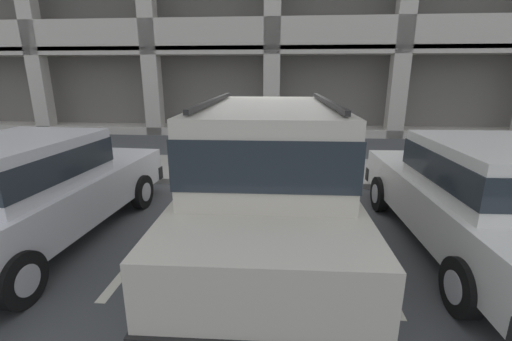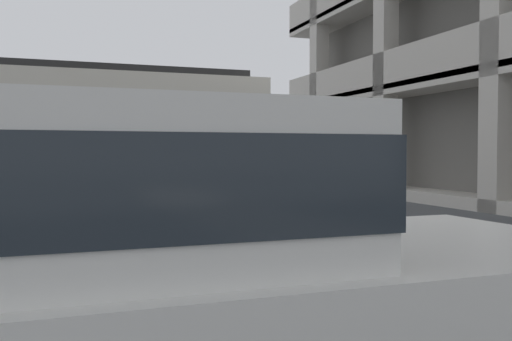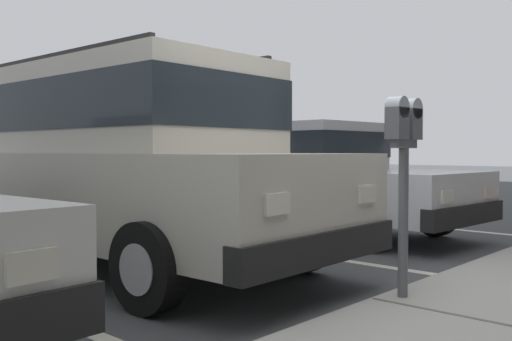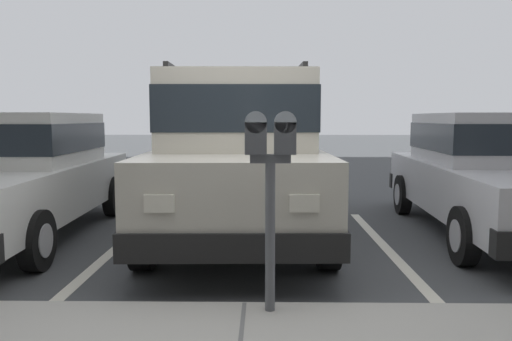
{
  "view_description": "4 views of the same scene",
  "coord_description": "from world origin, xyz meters",
  "px_view_note": "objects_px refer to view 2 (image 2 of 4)",
  "views": [
    {
      "loc": [
        0.37,
        -6.73,
        2.34
      ],
      "look_at": [
        -0.12,
        -1.05,
        0.71
      ],
      "focal_mm": 24.0,
      "sensor_mm": 36.0,
      "label": 1
    },
    {
      "loc": [
        5.41,
        -2.69,
        1.35
      ],
      "look_at": [
        0.0,
        -0.84,
        1.16
      ],
      "focal_mm": 40.0,
      "sensor_mm": 36.0,
      "label": 2
    },
    {
      "loc": [
        3.47,
        2.27,
        1.15
      ],
      "look_at": [
        -0.16,
        -1.03,
        0.98
      ],
      "focal_mm": 40.0,
      "sensor_mm": 36.0,
      "label": 3
    },
    {
      "loc": [
        -0.14,
        3.77,
        1.48
      ],
      "look_at": [
        -0.07,
        -1.12,
        0.96
      ],
      "focal_mm": 35.0,
      "sensor_mm": 36.0,
      "label": 4
    }
  ],
  "objects_px": {
    "parking_meter_near": "(352,168)",
    "fire_hydrant": "(242,197)",
    "parking_meter_far": "(212,157)",
    "red_sedan": "(68,189)",
    "dark_hatchback": "(143,274)",
    "silver_suv": "(87,181)"
  },
  "relations": [
    {
      "from": "parking_meter_near",
      "to": "fire_hydrant",
      "type": "distance_m",
      "value": 5.03
    },
    {
      "from": "red_sedan",
      "to": "parking_meter_far",
      "type": "relative_size",
      "value": 3.02
    },
    {
      "from": "dark_hatchback",
      "to": "parking_meter_near",
      "type": "height_order",
      "value": "dark_hatchback"
    },
    {
      "from": "parking_meter_near",
      "to": "fire_hydrant",
      "type": "relative_size",
      "value": 2.01
    },
    {
      "from": "silver_suv",
      "to": "parking_meter_near",
      "type": "relative_size",
      "value": 3.43
    },
    {
      "from": "silver_suv",
      "to": "parking_meter_far",
      "type": "bearing_deg",
      "value": 155.11
    },
    {
      "from": "parking_meter_near",
      "to": "parking_meter_far",
      "type": "bearing_deg",
      "value": 179.93
    },
    {
      "from": "silver_suv",
      "to": "fire_hydrant",
      "type": "bearing_deg",
      "value": 148.18
    },
    {
      "from": "red_sedan",
      "to": "fire_hydrant",
      "type": "height_order",
      "value": "red_sedan"
    },
    {
      "from": "red_sedan",
      "to": "dark_hatchback",
      "type": "relative_size",
      "value": 1.01
    },
    {
      "from": "dark_hatchback",
      "to": "parking_meter_far",
      "type": "bearing_deg",
      "value": 161.77
    },
    {
      "from": "fire_hydrant",
      "to": "silver_suv",
      "type": "bearing_deg",
      "value": -30.41
    },
    {
      "from": "silver_suv",
      "to": "dark_hatchback",
      "type": "height_order",
      "value": "silver_suv"
    },
    {
      "from": "dark_hatchback",
      "to": "parking_meter_far",
      "type": "relative_size",
      "value": 3.0
    },
    {
      "from": "silver_suv",
      "to": "parking_meter_far",
      "type": "relative_size",
      "value": 3.2
    },
    {
      "from": "silver_suv",
      "to": "parking_meter_near",
      "type": "height_order",
      "value": "silver_suv"
    },
    {
      "from": "parking_meter_near",
      "to": "parking_meter_far",
      "type": "height_order",
      "value": "parking_meter_far"
    },
    {
      "from": "parking_meter_far",
      "to": "dark_hatchback",
      "type": "bearing_deg",
      "value": -16.3
    },
    {
      "from": "dark_hatchback",
      "to": "fire_hydrant",
      "type": "height_order",
      "value": "dark_hatchback"
    },
    {
      "from": "silver_suv",
      "to": "fire_hydrant",
      "type": "xyz_separation_m",
      "value": [
        -5.32,
        3.12,
        -0.62
      ]
    },
    {
      "from": "dark_hatchback",
      "to": "fire_hydrant",
      "type": "bearing_deg",
      "value": 157.67
    },
    {
      "from": "red_sedan",
      "to": "parking_meter_near",
      "type": "distance_m",
      "value": 4.13
    }
  ]
}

